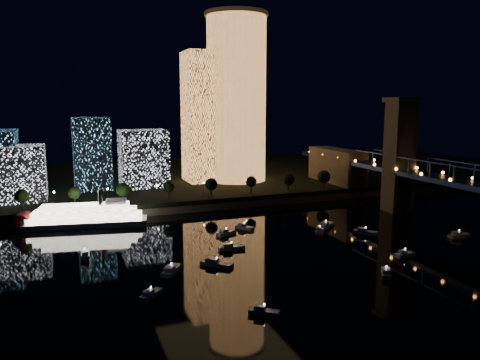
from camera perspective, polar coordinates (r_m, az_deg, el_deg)
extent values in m
plane|color=black|center=(145.60, 10.99, -9.98)|extent=(520.00, 520.00, 0.00)
cube|color=black|center=(289.35, -5.88, 0.37)|extent=(420.00, 160.00, 5.00)
cube|color=#6B5E4C|center=(216.39, -0.50, -2.95)|extent=(420.00, 6.00, 3.00)
cylinder|color=#E8924A|center=(258.42, -0.44, 9.68)|extent=(32.00, 32.00, 87.90)
cylinder|color=#6B5E4C|center=(262.45, -0.45, 19.54)|extent=(34.00, 34.00, 2.00)
cube|color=#E8924A|center=(257.62, -4.26, 7.64)|extent=(21.93, 21.93, 69.79)
cube|color=white|center=(245.92, -11.68, 2.62)|extent=(23.58, 19.95, 29.02)
cube|color=#5BC1F9|center=(246.15, -17.62, 3.13)|extent=(17.76, 23.08, 35.51)
cube|color=white|center=(228.85, -25.58, 0.76)|extent=(24.11, 21.92, 24.11)
cube|color=#6B5E4C|center=(217.62, 18.86, 2.62)|extent=(11.00, 9.00, 48.00)
cube|color=#6B5E4C|center=(216.29, 19.21, 9.21)|extent=(13.00, 11.00, 2.00)
cube|color=#6B5E4C|center=(259.29, 11.67, 1.18)|extent=(12.00, 40.00, 23.00)
cube|color=navy|center=(186.94, 25.04, 0.41)|extent=(0.50, 0.50, 7.00)
cube|color=navy|center=(204.14, 20.23, 1.41)|extent=(0.50, 0.50, 7.00)
cube|color=navy|center=(222.60, 16.19, 2.25)|extent=(0.50, 0.50, 7.00)
sphere|color=orange|center=(210.83, 18.51, 1.28)|extent=(1.20, 1.20, 1.20)
sphere|color=orange|center=(246.93, 11.90, 2.70)|extent=(1.20, 1.20, 1.20)
cube|color=silver|center=(193.63, -18.22, -5.03)|extent=(47.71, 18.85, 2.33)
cube|color=white|center=(193.10, -18.26, -4.38)|extent=(43.72, 17.20, 2.13)
cube|color=white|center=(192.62, -18.29, -3.77)|extent=(39.73, 15.55, 2.13)
cube|color=white|center=(192.16, -18.32, -3.15)|extent=(33.83, 13.55, 2.13)
cube|color=silver|center=(190.50, -14.88, -2.52)|extent=(8.68, 7.12, 1.75)
cylinder|color=black|center=(188.74, -16.71, -2.06)|extent=(1.36, 1.36, 5.82)
cylinder|color=black|center=(192.53, -16.59, -1.83)|extent=(1.36, 1.36, 5.82)
cylinder|color=maroon|center=(197.79, -24.96, -4.62)|extent=(8.24, 9.80, 6.79)
cube|color=silver|center=(137.48, -8.36, -10.83)|extent=(7.53, 9.47, 1.20)
cube|color=silver|center=(135.87, -8.57, -10.59)|extent=(3.80, 4.06, 1.00)
sphere|color=white|center=(136.80, -8.38, -10.04)|extent=(0.36, 0.36, 0.36)
cube|color=silver|center=(157.97, 19.47, -8.57)|extent=(6.88, 2.68, 1.20)
cube|color=silver|center=(156.95, 19.23, -8.25)|extent=(2.49, 1.93, 1.00)
sphere|color=white|center=(157.38, 19.51, -7.88)|extent=(0.36, 0.36, 0.36)
cube|color=silver|center=(140.09, 17.38, -10.78)|extent=(6.45, 7.70, 1.20)
cube|color=silver|center=(138.64, 17.43, -10.52)|extent=(3.19, 3.35, 1.00)
sphere|color=white|center=(139.43, 17.42, -10.01)|extent=(0.36, 0.36, 0.36)
cube|color=silver|center=(177.93, 9.68, -6.13)|extent=(6.77, 7.79, 1.20)
cube|color=silver|center=(176.51, 9.64, -5.89)|extent=(3.30, 3.43, 1.00)
sphere|color=white|center=(177.41, 9.70, -5.51)|extent=(0.36, 0.36, 0.36)
cube|color=silver|center=(111.19, 2.96, -15.81)|extent=(7.01, 6.03, 1.20)
cube|color=silver|center=(110.94, 2.42, -15.24)|extent=(3.08, 2.95, 1.00)
sphere|color=white|center=(110.35, 2.97, -14.87)|extent=(0.36, 0.36, 0.36)
cube|color=silver|center=(186.88, 25.12, -6.16)|extent=(8.42, 2.83, 1.20)
cube|color=silver|center=(185.70, 24.87, -5.88)|extent=(2.97, 2.23, 1.00)
sphere|color=white|center=(186.38, 25.16, -5.56)|extent=(0.36, 0.36, 0.36)
cube|color=silver|center=(155.71, -1.04, -8.27)|extent=(8.95, 3.60, 1.20)
cube|color=silver|center=(155.07, -1.51, -7.93)|extent=(3.26, 2.55, 1.00)
sphere|color=white|center=(155.11, -1.04, -7.57)|extent=(0.36, 0.36, 0.36)
cube|color=silver|center=(185.75, 10.41, -5.49)|extent=(9.76, 8.11, 1.20)
cube|color=silver|center=(184.18, 10.24, -5.26)|extent=(4.24, 4.02, 1.00)
sphere|color=white|center=(185.25, 10.43, -4.89)|extent=(0.36, 0.36, 0.36)
cube|color=silver|center=(156.69, -18.35, -8.66)|extent=(2.83, 7.83, 1.20)
cube|color=silver|center=(155.26, -18.37, -8.40)|extent=(2.13, 2.79, 1.00)
sphere|color=white|center=(156.10, -18.39, -7.96)|extent=(0.36, 0.36, 0.36)
cube|color=silver|center=(172.61, -1.69, -6.49)|extent=(8.23, 5.62, 1.20)
cube|color=silver|center=(171.51, -1.98, -6.21)|extent=(3.37, 3.03, 1.00)
sphere|color=white|center=(172.07, -1.69, -5.85)|extent=(0.36, 0.36, 0.36)
cube|color=silver|center=(122.14, -10.77, -13.57)|extent=(6.82, 6.66, 1.20)
cube|color=silver|center=(120.92, -11.10, -13.26)|extent=(3.13, 3.10, 1.00)
sphere|color=white|center=(121.38, -10.80, -12.70)|extent=(0.36, 0.36, 0.36)
cube|color=silver|center=(179.76, 0.57, -5.83)|extent=(6.28, 7.40, 1.20)
cube|color=silver|center=(180.05, 0.27, -5.44)|extent=(3.09, 3.23, 1.00)
sphere|color=white|center=(179.24, 0.57, -5.22)|extent=(0.36, 0.36, 0.36)
cube|color=silver|center=(179.51, 15.06, -6.19)|extent=(7.83, 8.23, 1.20)
cube|color=silver|center=(179.47, 14.67, -5.81)|extent=(3.68, 3.74, 1.00)
sphere|color=white|center=(178.99, 15.09, -5.57)|extent=(0.36, 0.36, 0.36)
cube|color=silver|center=(141.11, -2.85, -10.19)|extent=(9.12, 9.31, 1.20)
cube|color=silver|center=(141.41, -3.39, -9.68)|extent=(4.24, 4.27, 1.00)
sphere|color=white|center=(140.45, -2.86, -9.43)|extent=(0.36, 0.36, 0.36)
cylinder|color=black|center=(208.86, -24.98, -2.76)|extent=(0.70, 0.70, 4.00)
sphere|color=black|center=(208.20, -25.05, -1.82)|extent=(5.62, 5.62, 5.62)
cylinder|color=black|center=(208.24, -19.49, -2.45)|extent=(0.70, 0.70, 4.00)
sphere|color=black|center=(207.58, -19.54, -1.50)|extent=(5.27, 5.27, 5.27)
cylinder|color=black|center=(209.54, -14.02, -2.11)|extent=(0.70, 0.70, 4.00)
sphere|color=black|center=(208.88, -14.06, -1.17)|extent=(6.14, 6.14, 6.14)
cylinder|color=black|center=(212.71, -8.67, -1.76)|extent=(0.70, 0.70, 4.00)
sphere|color=black|center=(212.06, -8.69, -0.83)|extent=(5.06, 5.06, 5.06)
cylinder|color=black|center=(217.68, -3.52, -1.41)|extent=(0.70, 0.70, 4.00)
sphere|color=black|center=(217.05, -3.53, -0.50)|extent=(5.80, 5.80, 5.80)
cylinder|color=black|center=(224.33, 1.36, -1.07)|extent=(0.70, 0.70, 4.00)
sphere|color=black|center=(223.72, 1.37, -0.19)|extent=(5.25, 5.25, 5.25)
cylinder|color=black|center=(232.52, 5.93, -0.74)|extent=(0.70, 0.70, 4.00)
sphere|color=black|center=(231.93, 5.95, 0.11)|extent=(5.79, 5.79, 5.79)
cylinder|color=black|center=(242.09, 10.16, -0.44)|extent=(0.70, 0.70, 4.00)
sphere|color=black|center=(241.52, 10.19, 0.38)|extent=(6.62, 6.62, 6.62)
cylinder|color=black|center=(214.05, -21.68, -2.13)|extent=(0.24, 0.24, 5.00)
sphere|color=#FFCC7F|center=(213.54, -21.73, -1.39)|extent=(0.70, 0.70, 0.70)
cylinder|color=black|center=(214.72, -15.81, -1.77)|extent=(0.24, 0.24, 5.00)
sphere|color=#FFCC7F|center=(214.21, -15.84, -1.04)|extent=(0.70, 0.70, 0.70)
cylinder|color=black|center=(217.62, -10.04, -1.41)|extent=(0.24, 0.24, 5.00)
sphere|color=#FFCC7F|center=(217.11, -10.06, -0.68)|extent=(0.70, 0.70, 0.70)
cylinder|color=black|center=(222.67, -4.47, -1.05)|extent=(0.24, 0.24, 5.00)
sphere|color=#FFCC7F|center=(222.17, -4.48, -0.34)|extent=(0.70, 0.70, 0.70)
cylinder|color=black|center=(229.72, 0.80, -0.69)|extent=(0.24, 0.24, 5.00)
sphere|color=#FFCC7F|center=(229.24, 0.80, 0.00)|extent=(0.70, 0.70, 0.70)
cylinder|color=black|center=(238.60, 5.71, -0.36)|extent=(0.24, 0.24, 5.00)
sphere|color=#FFCC7F|center=(238.14, 5.73, 0.31)|extent=(0.70, 0.70, 0.70)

